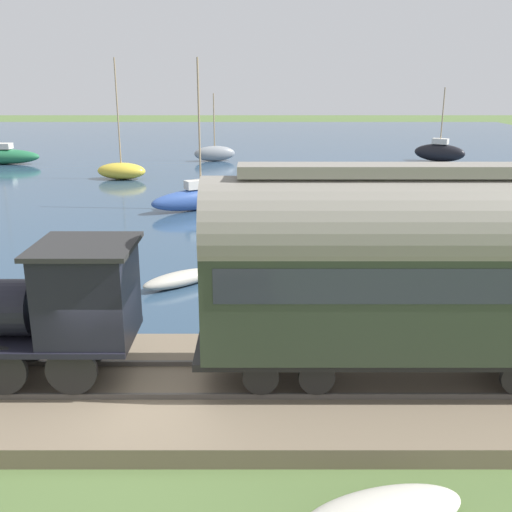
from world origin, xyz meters
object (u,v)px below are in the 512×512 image
passenger_coach (417,264)px  sailboat_black (439,152)px  sailboat_green (0,156)px  steam_locomotive (29,305)px  sailboat_blue (201,197)px  rowboat_off_pier (180,279)px  sailboat_gray (215,153)px  sailboat_yellow (121,170)px  rowboat_mid_harbor (270,310)px

passenger_coach → sailboat_black: 40.24m
sailboat_green → steam_locomotive: bearing=-153.9°
passenger_coach → sailboat_blue: 20.79m
rowboat_off_pier → sailboat_black: bearing=-67.6°
sailboat_gray → sailboat_green: bearing=83.3°
passenger_coach → sailboat_yellow: 32.17m
sailboat_gray → sailboat_green: size_ratio=0.70×
steam_locomotive → rowboat_off_pier: size_ratio=2.19×
sailboat_gray → rowboat_mid_harbor: size_ratio=1.90×
sailboat_black → sailboat_gray: 18.79m
sailboat_yellow → steam_locomotive: bearing=-164.7°
rowboat_mid_harbor → rowboat_off_pier: (2.70, 3.00, 0.04)m
steam_locomotive → sailboat_yellow: 29.84m
passenger_coach → sailboat_green: (36.86, 24.10, -2.44)m
sailboat_gray → sailboat_blue: bearing=169.1°
sailboat_green → rowboat_off_pier: size_ratio=2.93×
steam_locomotive → sailboat_green: sailboat_green is taller
sailboat_yellow → sailboat_gray: (9.16, -5.86, 0.04)m
sailboat_blue → sailboat_yellow: sailboat_yellow is taller
sailboat_blue → sailboat_gray: size_ratio=1.41×
sailboat_black → sailboat_green: 36.09m
passenger_coach → sailboat_yellow: sailboat_yellow is taller
sailboat_black → sailboat_yellow: size_ratio=0.74×
sailboat_blue → sailboat_green: (17.21, 17.79, 0.02)m
sailboat_yellow → rowboat_mid_harbor: size_ratio=2.77×
sailboat_gray → rowboat_off_pier: 31.24m
sailboat_blue → sailboat_black: 26.14m
sailboat_blue → sailboat_gray: (18.97, 0.53, -0.01)m
passenger_coach → steam_locomotive: bearing=90.0°
sailboat_yellow → sailboat_green: bearing=63.7°
passenger_coach → sailboat_black: bearing=-17.3°
sailboat_gray → rowboat_off_pier: bearing=169.1°
steam_locomotive → sailboat_yellow: bearing=8.6°
sailboat_gray → steam_locomotive: bearing=165.4°
sailboat_gray → sailboat_green: sailboat_green is taller
sailboat_yellow → rowboat_mid_harbor: (-24.76, -9.74, -0.39)m
passenger_coach → rowboat_mid_harbor: 6.27m
sailboat_black → rowboat_off_pier: 35.77m
steam_locomotive → sailboat_black: size_ratio=0.98×
steam_locomotive → sailboat_yellow: sailboat_yellow is taller
steam_locomotive → sailboat_blue: size_ratio=0.75×
sailboat_gray → rowboat_off_pier: size_ratio=2.06×
steam_locomotive → sailboat_blue: sailboat_blue is taller
sailboat_black → rowboat_mid_harbor: bearing=-172.3°
sailboat_black → sailboat_gray: sailboat_black is taller
sailboat_yellow → sailboat_blue: bearing=-140.2°
sailboat_black → sailboat_gray: size_ratio=1.09×
steam_locomotive → sailboat_gray: size_ratio=1.06×
sailboat_blue → rowboat_off_pier: 12.27m
sailboat_green → rowboat_mid_harbor: size_ratio=2.70×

